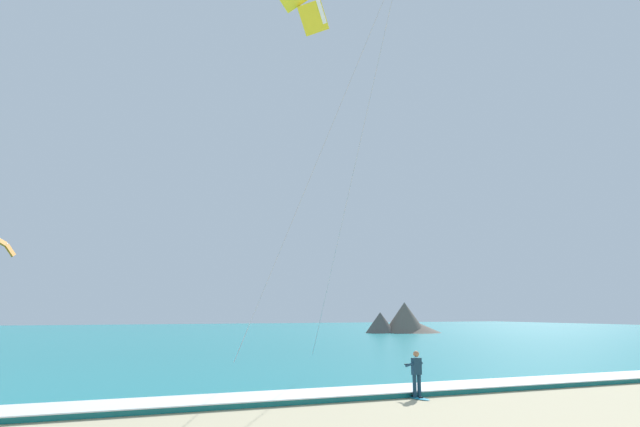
{
  "coord_description": "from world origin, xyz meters",
  "views": [
    {
      "loc": [
        -14.0,
        -7.65,
        3.15
      ],
      "look_at": [
        -3.63,
        16.25,
        7.29
      ],
      "focal_mm": 34.35,
      "sensor_mm": 36.0,
      "label": 1
    }
  ],
  "objects": [
    {
      "name": "kitesurfer",
      "position": [
        -1.64,
        12.0,
        0.94
      ],
      "size": [
        0.55,
        0.53,
        1.69
      ],
      "color": "#143347",
      "rests_on": "ground"
    },
    {
      "name": "surf_foam",
      "position": [
        0.0,
        13.25,
        0.22
      ],
      "size": [
        200.0,
        2.42,
        0.04
      ],
      "primitive_type": "cube",
      "color": "white",
      "rests_on": "sea"
    },
    {
      "name": "headland_right",
      "position": [
        29.83,
        64.76,
        1.57
      ],
      "size": [
        11.06,
        8.48,
        4.28
      ],
      "color": "#56514C",
      "rests_on": "ground"
    },
    {
      "name": "sea",
      "position": [
        0.0,
        72.25,
        0.1
      ],
      "size": [
        200.0,
        120.0,
        0.2
      ],
      "primitive_type": "cube",
      "color": "teal",
      "rests_on": "ground"
    },
    {
      "name": "surfboard",
      "position": [
        -1.64,
        11.98,
        0.03
      ],
      "size": [
        0.5,
        1.42,
        0.09
      ],
      "color": "#239EC6",
      "rests_on": "ground"
    }
  ]
}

